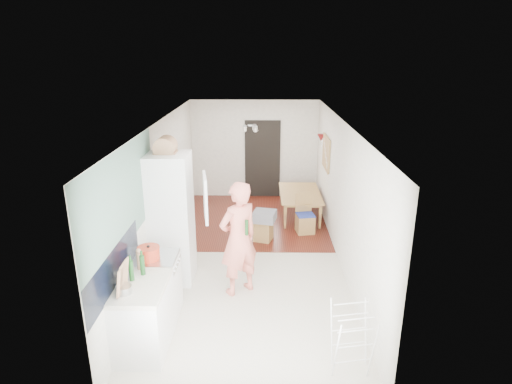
{
  "coord_description": "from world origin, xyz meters",
  "views": [
    {
      "loc": [
        0.2,
        -7.15,
        3.67
      ],
      "look_at": [
        0.08,
        0.2,
        1.21
      ],
      "focal_mm": 30.0,
      "sensor_mm": 36.0,
      "label": 1
    }
  ],
  "objects_px": {
    "drying_rack": "(352,340)",
    "stool": "(263,230)",
    "person": "(238,229)",
    "dining_table": "(301,206)",
    "dining_chair": "(305,214)"
  },
  "relations": [
    {
      "from": "dining_table",
      "to": "dining_chair",
      "type": "xyz_separation_m",
      "value": [
        0.0,
        -0.93,
        0.17
      ]
    },
    {
      "from": "person",
      "to": "dining_table",
      "type": "height_order",
      "value": "person"
    },
    {
      "from": "stool",
      "to": "drying_rack",
      "type": "distance_m",
      "value": 3.82
    },
    {
      "from": "person",
      "to": "drying_rack",
      "type": "distance_m",
      "value": 2.35
    },
    {
      "from": "person",
      "to": "stool",
      "type": "distance_m",
      "value": 2.15
    },
    {
      "from": "stool",
      "to": "dining_table",
      "type": "bearing_deg",
      "value": 56.78
    },
    {
      "from": "dining_chair",
      "to": "drying_rack",
      "type": "xyz_separation_m",
      "value": [
        0.16,
        -4.07,
        0.01
      ]
    },
    {
      "from": "person",
      "to": "dining_table",
      "type": "xyz_separation_m",
      "value": [
        1.25,
        3.25,
        -0.84
      ]
    },
    {
      "from": "dining_table",
      "to": "stool",
      "type": "xyz_separation_m",
      "value": [
        -0.87,
        -1.32,
        -0.02
      ]
    },
    {
      "from": "drying_rack",
      "to": "stool",
      "type": "bearing_deg",
      "value": 95.49
    },
    {
      "from": "person",
      "to": "stool",
      "type": "bearing_deg",
      "value": -138.5
    },
    {
      "from": "dining_table",
      "to": "stool",
      "type": "height_order",
      "value": "dining_table"
    },
    {
      "from": "person",
      "to": "stool",
      "type": "xyz_separation_m",
      "value": [
        0.39,
        1.93,
        -0.86
      ]
    },
    {
      "from": "person",
      "to": "stool",
      "type": "relative_size",
      "value": 4.91
    },
    {
      "from": "person",
      "to": "stool",
      "type": "height_order",
      "value": "person"
    }
  ]
}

